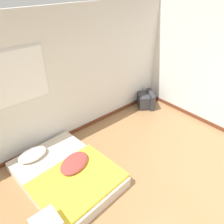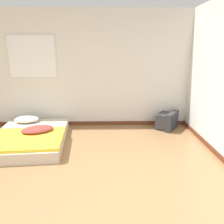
% 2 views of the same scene
% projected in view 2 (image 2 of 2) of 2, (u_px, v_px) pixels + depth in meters
% --- Properties ---
extents(ground_plane, '(20.00, 20.00, 0.00)m').
position_uv_depth(ground_plane, '(58.00, 217.00, 2.36)').
color(ground_plane, '#997047').
extents(wall_back, '(7.21, 0.08, 2.60)m').
position_uv_depth(wall_back, '(82.00, 70.00, 4.91)').
color(wall_back, silver).
rests_on(wall_back, ground_plane).
extents(mattress_bed, '(1.46, 1.89, 0.34)m').
position_uv_depth(mattress_bed, '(30.00, 137.00, 4.20)').
color(mattress_bed, beige).
rests_on(mattress_bed, ground_plane).
extents(crt_tv, '(0.59, 0.62, 0.41)m').
position_uv_depth(crt_tv, '(167.00, 120.00, 4.96)').
color(crt_tv, '#333338').
rests_on(crt_tv, ground_plane).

